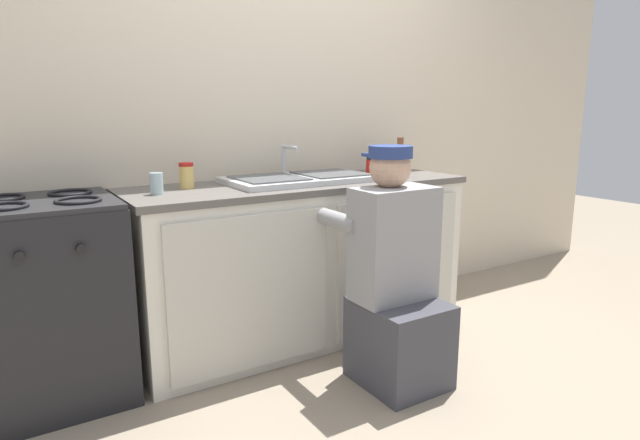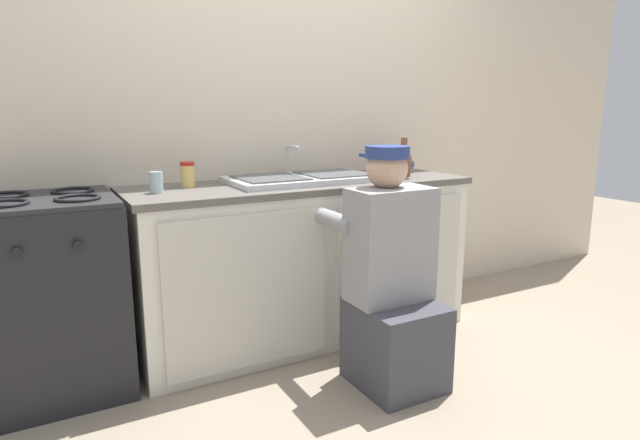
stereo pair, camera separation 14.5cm
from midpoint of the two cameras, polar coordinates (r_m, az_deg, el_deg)
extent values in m
plane|color=gray|center=(2.90, -0.40, -14.06)|extent=(12.00, 12.00, 0.00)
cube|color=beige|center=(3.19, -6.68, 11.43)|extent=(6.00, 0.10, 2.50)
cube|color=silver|center=(2.99, -3.42, -4.61)|extent=(1.84, 0.60, 0.84)
cube|color=beige|center=(2.55, -8.85, -7.73)|extent=(0.81, 0.02, 0.74)
cube|color=beige|center=(2.98, 7.00, -4.75)|extent=(0.81, 0.02, 0.74)
cube|color=#5B5651|center=(2.90, -3.53, 3.74)|extent=(1.88, 0.62, 0.03)
cube|color=silver|center=(2.90, -3.53, 4.37)|extent=(0.80, 0.44, 0.03)
cube|color=#4C4F51|center=(2.81, -6.96, 4.47)|extent=(0.33, 0.35, 0.01)
cube|color=#4C4F51|center=(2.99, -0.32, 4.99)|extent=(0.33, 0.35, 0.01)
cylinder|color=#B7BABF|center=(3.06, -5.26, 6.15)|extent=(0.02, 0.02, 0.18)
cylinder|color=#B7BABF|center=(2.98, -4.59, 7.75)|extent=(0.02, 0.16, 0.02)
cube|color=black|center=(2.66, -28.24, -7.89)|extent=(0.60, 0.60, 0.87)
cube|color=#262628|center=(2.56, -29.21, 1.56)|extent=(0.59, 0.59, 0.02)
torus|color=black|center=(2.44, -32.24, 1.22)|extent=(0.19, 0.19, 0.02)
torus|color=black|center=(2.45, -25.95, 1.90)|extent=(0.19, 0.19, 0.02)
torus|color=black|center=(2.67, -32.26, 2.01)|extent=(0.19, 0.19, 0.02)
torus|color=black|center=(2.68, -26.53, 2.62)|extent=(0.19, 0.19, 0.02)
cylinder|color=black|center=(2.28, -31.03, -3.39)|extent=(0.04, 0.02, 0.04)
cylinder|color=black|center=(2.29, -25.80, -2.81)|extent=(0.04, 0.02, 0.04)
cube|color=#3F3F47|center=(2.57, 6.82, -12.82)|extent=(0.36, 0.40, 0.40)
cube|color=gray|center=(2.46, 6.20, -2.55)|extent=(0.38, 0.22, 0.52)
sphere|color=tan|center=(2.43, 5.80, 5.57)|extent=(0.19, 0.19, 0.19)
cylinder|color=navy|center=(2.42, 5.84, 7.25)|extent=(0.20, 0.20, 0.06)
cube|color=navy|center=(2.49, 4.62, 6.96)|extent=(0.13, 0.09, 0.02)
cylinder|color=gray|center=(2.50, 0.35, -0.09)|extent=(0.08, 0.30, 0.08)
cylinder|color=gray|center=(2.70, 6.48, 0.70)|extent=(0.08, 0.30, 0.08)
cylinder|color=#ADC6CC|center=(2.60, -18.58, 3.70)|extent=(0.06, 0.06, 0.10)
cylinder|color=#335699|center=(3.31, 7.02, 5.80)|extent=(0.08, 0.08, 0.09)
torus|color=#335699|center=(3.35, 7.81, 5.92)|extent=(0.06, 0.01, 0.06)
cylinder|color=red|center=(3.26, 4.02, 5.68)|extent=(0.04, 0.04, 0.08)
cylinder|color=black|center=(3.25, 4.03, 6.60)|extent=(0.04, 0.04, 0.02)
cylinder|color=#DBB760|center=(2.75, -15.52, 4.40)|extent=(0.07, 0.07, 0.11)
cylinder|color=#B21E19|center=(2.74, -15.59, 5.73)|extent=(0.07, 0.07, 0.02)
cylinder|color=#513823|center=(3.18, 7.49, 5.45)|extent=(0.04, 0.04, 0.08)
cylinder|color=black|center=(3.17, 7.52, 6.39)|extent=(0.04, 0.04, 0.02)
ellipsoid|color=brown|center=(3.08, 7.17, 6.05)|extent=(0.10, 0.10, 0.17)
cylinder|color=brown|center=(3.07, 7.23, 8.19)|extent=(0.04, 0.04, 0.06)
camera|label=1|loc=(0.07, -91.50, -0.31)|focal=30.00mm
camera|label=2|loc=(0.07, 88.50, 0.31)|focal=30.00mm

